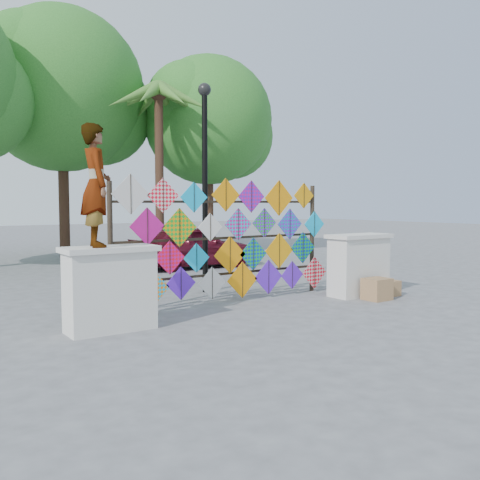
% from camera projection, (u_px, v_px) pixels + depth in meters
% --- Properties ---
extents(ground, '(80.00, 80.00, 0.00)m').
position_uv_depth(ground, '(248.00, 308.00, 9.78)').
color(ground, gray).
rests_on(ground, ground).
extents(parapet_left, '(1.40, 0.65, 1.28)m').
position_uv_depth(parapet_left, '(110.00, 288.00, 8.03)').
color(parapet_left, silver).
rests_on(parapet_left, ground).
extents(parapet_right, '(1.40, 0.65, 1.28)m').
position_uv_depth(parapet_right, '(359.00, 264.00, 11.11)').
color(parapet_right, silver).
rests_on(parapet_right, ground).
extents(kite_rack, '(4.90, 0.24, 2.43)m').
position_uv_depth(kite_rack, '(230.00, 240.00, 10.34)').
color(kite_rack, black).
rests_on(kite_rack, ground).
extents(tree_mid, '(6.30, 5.60, 8.61)m').
position_uv_depth(tree_mid, '(64.00, 91.00, 18.46)').
color(tree_mid, '#43271D').
rests_on(tree_mid, ground).
extents(tree_east, '(5.40, 4.80, 7.42)m').
position_uv_depth(tree_east, '(210.00, 122.00, 20.13)').
color(tree_east, '#43271D').
rests_on(tree_east, ground).
extents(palm_tree, '(3.62, 3.62, 5.83)m').
position_uv_depth(palm_tree, '(159.00, 109.00, 17.23)').
color(palm_tree, '#43271D').
rests_on(palm_tree, ground).
extents(vendor_woman, '(0.54, 0.72, 1.81)m').
position_uv_depth(vendor_woman, '(96.00, 186.00, 7.81)').
color(vendor_woman, '#99999E').
rests_on(vendor_woman, parapet_left).
extents(sedan, '(3.80, 1.66, 1.27)m').
position_uv_depth(sedan, '(192.00, 246.00, 15.84)').
color(sedan, '#540E1C').
rests_on(sedan, ground).
extents(lamppost, '(0.28, 0.28, 4.46)m').
position_uv_depth(lamppost, '(205.00, 167.00, 11.40)').
color(lamppost, black).
rests_on(lamppost, ground).
extents(cardboard_box_near, '(0.49, 0.43, 0.43)m').
position_uv_depth(cardboard_box_near, '(377.00, 289.00, 10.62)').
color(cardboard_box_near, '#A1784E').
rests_on(cardboard_box_near, ground).
extents(cardboard_box_far, '(0.38, 0.35, 0.32)m').
position_uv_depth(cardboard_box_far, '(389.00, 288.00, 11.09)').
color(cardboard_box_far, '#A1784E').
rests_on(cardboard_box_far, ground).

